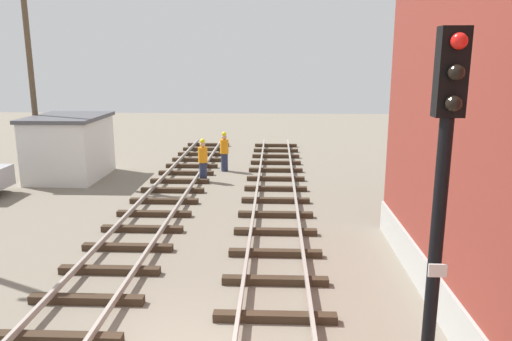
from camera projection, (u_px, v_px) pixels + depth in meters
name	position (u px, v px, depth m)	size (l,w,h in m)	color
signal_mast	(441.00, 193.00, 6.35)	(0.36, 0.40, 5.57)	black
control_hut	(69.00, 147.00, 21.56)	(3.00, 3.80, 2.76)	silver
utility_pole_far	(30.00, 65.00, 21.02)	(1.80, 0.24, 9.39)	brown
track_worker_foreground	(203.00, 160.00, 20.94)	(0.40, 0.40, 1.87)	#262D4C
track_worker_distant	(224.00, 152.00, 22.90)	(0.40, 0.40, 1.87)	#262D4C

